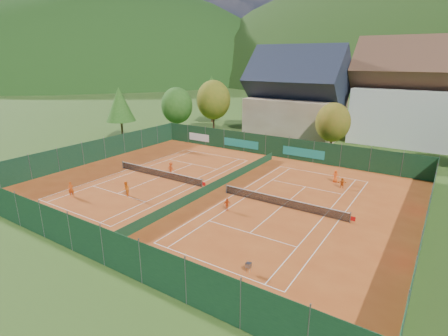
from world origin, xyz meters
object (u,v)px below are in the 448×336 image
Objects in this scene: player_right_far_b at (342,183)px; player_left_far at (171,168)px; ball_hopper at (248,265)px; hotel_block_a at (422,99)px; player_right_far_a at (335,176)px; player_right_near at (227,204)px; player_left_near at (71,189)px; chalet at (296,100)px; player_left_mid at (126,189)px.

player_left_far is at bearing -6.73° from player_right_far_b.
player_right_far_b reaches higher than ball_hopper.
hotel_block_a is 28.91m from player_right_far_b.
player_right_near is at bearing 38.81° from player_right_far_a.
player_right_far_a reaches higher than player_right_far_b.
ball_hopper is 21.05m from player_right_far_a.
player_right_near is at bearing 130.83° from ball_hopper.
hotel_block_a is 14.82× the size of player_right_far_a.
player_left_near is 1.06× the size of player_left_far.
player_right_near is (-6.55, 7.58, 0.06)m from ball_hopper.
hotel_block_a is 48.05m from ball_hopper.
chalet is at bearing 34.03° from player_left_near.
chalet is at bearing -82.97° from player_right_far_a.
player_left_near is 28.97m from player_right_far_b.
ball_hopper is at bearing 12.62° from player_left_mid.
chalet is 20.25× the size of ball_hopper.
chalet reaches higher than player_right_far_a.
chalet is 10.96× the size of player_left_far.
hotel_block_a reaches higher than player_right_near.
chalet is 29.23m from player_left_far.
ball_hopper is 17.93m from player_left_mid.
ball_hopper is 22.07m from player_left_near.
player_left_far reaches higher than player_right_far_b.
hotel_block_a is 14.61× the size of player_left_far.
player_left_mid is 1.07× the size of player_left_far.
ball_hopper is (-5.42, -47.26, -6.83)m from hotel_block_a.
hotel_block_a is at bearing 83.45° from ball_hopper.
player_left_near is at bearing 142.83° from player_right_near.
player_left_near is at bearing -121.08° from hotel_block_a.
chalet reaches higher than ball_hopper.
player_right_near is at bearing 42.56° from player_left_mid.
player_left_mid is (-22.67, -42.37, -6.59)m from hotel_block_a.
player_left_far is (-4.68, -28.24, -5.89)m from chalet.
player_left_mid is 1.29× the size of player_right_near.
hotel_block_a reaches higher than player_left_near.
player_left_mid is (4.75, 3.13, 0.00)m from player_left_near.
chalet is 0.75× the size of hotel_block_a.
player_right_far_a is at bearing -77.64° from player_right_far_b.
ball_hopper is at bearing 61.86° from player_right_far_b.
hotel_block_a is at bearing 17.53° from chalet.
player_left_mid is at bearing 98.81° from player_left_far.
player_left_near reaches higher than player_left_far.
hotel_block_a reaches higher than player_right_far_a.
player_left_far is 20.22m from player_right_far_b.
player_right_near is (15.45, 5.82, -0.17)m from player_left_near.
hotel_block_a is (19.00, 6.00, 0.76)m from chalet.
player_right_far_a is 1.23× the size of player_right_far_b.
player_left_mid is (-3.67, -36.37, -5.83)m from chalet.
player_left_far is at bearing 144.52° from ball_hopper.
hotel_block_a is 18.18× the size of player_right_far_b.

